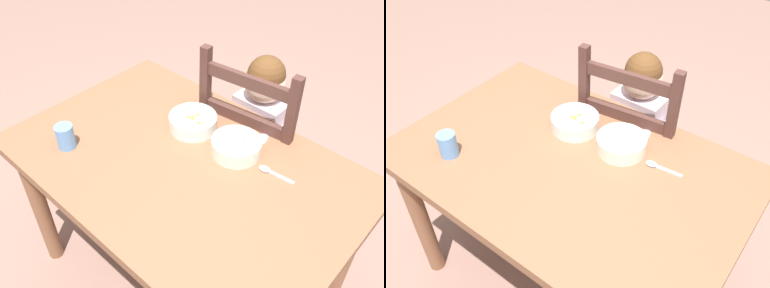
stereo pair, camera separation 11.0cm
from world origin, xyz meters
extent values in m
plane|color=#8E6A5D|center=(0.00, 0.00, 0.00)|extent=(8.00, 8.00, 0.00)
cube|color=brown|center=(0.00, 0.00, 0.73)|extent=(1.27, 0.83, 0.04)
cylinder|color=brown|center=(-0.56, -0.34, 0.36)|extent=(0.07, 0.07, 0.71)
cylinder|color=brown|center=(-0.56, 0.34, 0.36)|extent=(0.07, 0.07, 0.71)
cylinder|color=brown|center=(0.56, 0.34, 0.36)|extent=(0.07, 0.07, 0.71)
cube|color=#4D2E27|center=(0.01, 0.52, 0.46)|extent=(0.47, 0.47, 0.02)
cube|color=#4D2E27|center=(0.17, 0.73, 0.22)|extent=(0.04, 0.04, 0.45)
cube|color=#4D2E27|center=(-0.20, 0.68, 0.22)|extent=(0.04, 0.04, 0.45)
cube|color=#4D2E27|center=(0.22, 0.35, 0.22)|extent=(0.04, 0.04, 0.45)
cube|color=#4D2E27|center=(-0.16, 0.31, 0.22)|extent=(0.04, 0.04, 0.45)
cube|color=#4D2E27|center=(0.22, 0.35, 0.75)|extent=(0.04, 0.04, 0.57)
cube|color=#4D2E27|center=(-0.16, 0.31, 0.75)|extent=(0.04, 0.04, 0.57)
cube|color=#4D2E27|center=(0.03, 0.33, 0.95)|extent=(0.36, 0.07, 0.05)
cube|color=#4D2E27|center=(0.03, 0.33, 0.78)|extent=(0.36, 0.07, 0.05)
cube|color=silver|center=(0.01, 0.49, 0.63)|extent=(0.22, 0.14, 0.32)
sphere|color=beige|center=(0.01, 0.49, 0.86)|extent=(0.17, 0.17, 0.17)
sphere|color=brown|center=(0.01, 0.49, 0.90)|extent=(0.16, 0.16, 0.16)
cylinder|color=#3F4C72|center=(-0.05, 0.37, 0.23)|extent=(0.07, 0.07, 0.47)
cylinder|color=#3F4C72|center=(0.06, 0.37, 0.23)|extent=(0.07, 0.07, 0.47)
cylinder|color=silver|center=(-0.12, 0.39, 0.71)|extent=(0.06, 0.24, 0.13)
cylinder|color=silver|center=(0.14, 0.39, 0.71)|extent=(0.06, 0.24, 0.13)
cylinder|color=white|center=(0.11, 0.17, 0.78)|extent=(0.18, 0.18, 0.06)
cylinder|color=white|center=(0.11, 0.17, 0.76)|extent=(0.08, 0.08, 0.01)
cylinder|color=green|center=(0.11, 0.17, 0.79)|extent=(0.15, 0.15, 0.03)
sphere|color=green|center=(0.11, 0.17, 0.81)|extent=(0.01, 0.01, 0.01)
sphere|color=#478F37|center=(0.13, 0.18, 0.81)|extent=(0.01, 0.01, 0.01)
sphere|color=#4E8E3E|center=(0.07, 0.19, 0.81)|extent=(0.01, 0.01, 0.01)
cylinder|color=white|center=(-0.10, 0.17, 0.78)|extent=(0.19, 0.19, 0.06)
cylinder|color=white|center=(-0.10, 0.17, 0.76)|extent=(0.08, 0.08, 0.01)
cylinder|color=orange|center=(-0.10, 0.17, 0.79)|extent=(0.15, 0.15, 0.03)
cube|color=orange|center=(-0.09, 0.18, 0.81)|extent=(0.02, 0.02, 0.01)
cube|color=orange|center=(-0.10, 0.17, 0.81)|extent=(0.02, 0.02, 0.01)
cube|color=orange|center=(-0.09, 0.15, 0.81)|extent=(0.02, 0.02, 0.01)
cube|color=orange|center=(-0.11, 0.15, 0.81)|extent=(0.02, 0.02, 0.01)
cube|color=orange|center=(-0.05, 0.15, 0.81)|extent=(0.02, 0.02, 0.01)
cube|color=silver|center=(0.31, 0.17, 0.76)|extent=(0.10, 0.02, 0.00)
ellipsoid|color=silver|center=(0.25, 0.16, 0.76)|extent=(0.05, 0.03, 0.01)
cylinder|color=#679EE3|center=(-0.37, -0.23, 0.80)|extent=(0.07, 0.07, 0.09)
camera|label=1|loc=(0.77, -0.78, 1.77)|focal=38.87mm
camera|label=2|loc=(0.69, -0.85, 1.77)|focal=38.87mm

